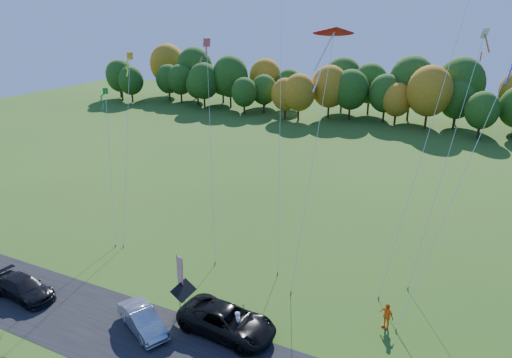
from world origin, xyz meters
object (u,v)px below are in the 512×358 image
at_px(black_suv, 227,321).
at_px(person_east, 386,315).
at_px(feather_flag, 180,278).
at_px(silver_sedan, 143,320).

height_order(black_suv, person_east, person_east).
bearing_deg(feather_flag, black_suv, -5.81).
bearing_deg(feather_flag, silver_sedan, -118.12).
bearing_deg(person_east, black_suv, -121.06).
height_order(black_suv, feather_flag, feather_flag).
relative_size(black_suv, feather_flag, 1.42).
xyz_separation_m(person_east, feather_flag, (-11.78, -4.22, 1.73)).
bearing_deg(person_east, feather_flag, -130.09).
bearing_deg(person_east, silver_sedan, -123.20).
xyz_separation_m(black_suv, person_east, (8.34, 4.57, 0.01)).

